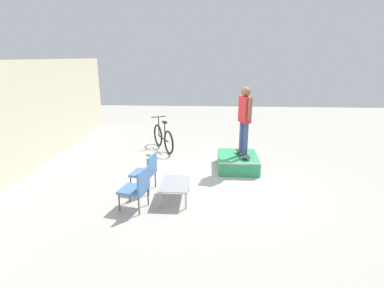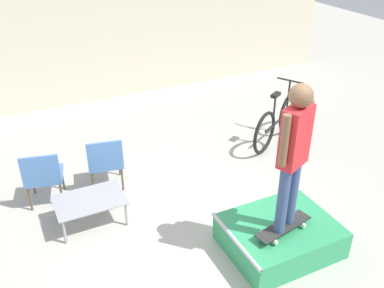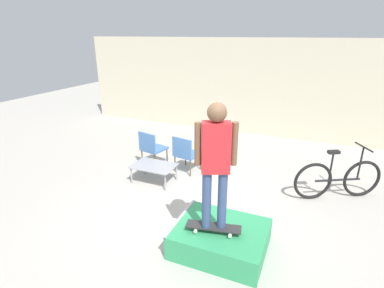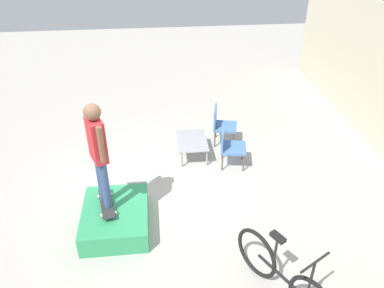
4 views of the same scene
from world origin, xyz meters
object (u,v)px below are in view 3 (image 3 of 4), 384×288
(skateboard_on_ramp, at_px, (214,227))
(bicycle, at_px, (338,179))
(coffee_table, at_px, (154,167))
(person_skater, at_px, (216,157))
(skate_ramp_box, at_px, (220,238))
(patio_chair_right, at_px, (186,152))
(patio_chair_left, at_px, (152,147))

(skateboard_on_ramp, xyz_separation_m, bicycle, (1.73, 2.52, -0.06))
(coffee_table, bearing_deg, skateboard_on_ramp, -40.36)
(coffee_table, xyz_separation_m, bicycle, (3.70, 0.84, 0.05))
(skateboard_on_ramp, bearing_deg, person_skater, -37.88)
(skate_ramp_box, height_order, patio_chair_right, patio_chair_right)
(bicycle, bearing_deg, patio_chair_right, 152.73)
(skateboard_on_ramp, relative_size, patio_chair_left, 0.93)
(skate_ramp_box, height_order, patio_chair_left, patio_chair_left)
(patio_chair_left, bearing_deg, coffee_table, 136.02)
(skate_ramp_box, bearing_deg, person_skater, -118.40)
(patio_chair_left, bearing_deg, skate_ramp_box, 150.76)
(skateboard_on_ramp, distance_m, coffee_table, 2.59)
(patio_chair_left, relative_size, patio_chair_right, 1.00)
(patio_chair_right, relative_size, bicycle, 0.55)
(person_skater, xyz_separation_m, bicycle, (1.73, 2.52, -1.16))
(skate_ramp_box, bearing_deg, skateboard_on_ramp, -118.40)
(skate_ramp_box, bearing_deg, bicycle, 55.23)
(skate_ramp_box, distance_m, skateboard_on_ramp, 0.31)
(skateboard_on_ramp, height_order, coffee_table, skateboard_on_ramp)
(skateboard_on_ramp, height_order, bicycle, bicycle)
(skateboard_on_ramp, bearing_deg, patio_chair_left, 124.20)
(coffee_table, height_order, bicycle, bicycle)
(patio_chair_left, relative_size, bicycle, 0.55)
(skate_ramp_box, xyz_separation_m, coffee_table, (-2.04, 1.55, 0.16))
(skate_ramp_box, relative_size, bicycle, 0.86)
(patio_chair_right, xyz_separation_m, bicycle, (3.26, 0.11, -0.09))
(skate_ramp_box, distance_m, bicycle, 2.91)
(person_skater, height_order, patio_chair_right, person_skater)
(skate_ramp_box, xyz_separation_m, patio_chair_left, (-2.52, 2.28, 0.31))
(skate_ramp_box, bearing_deg, patio_chair_right, 125.17)
(person_skater, bearing_deg, patio_chair_right, 99.46)
(person_skater, bearing_deg, bicycle, 32.48)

